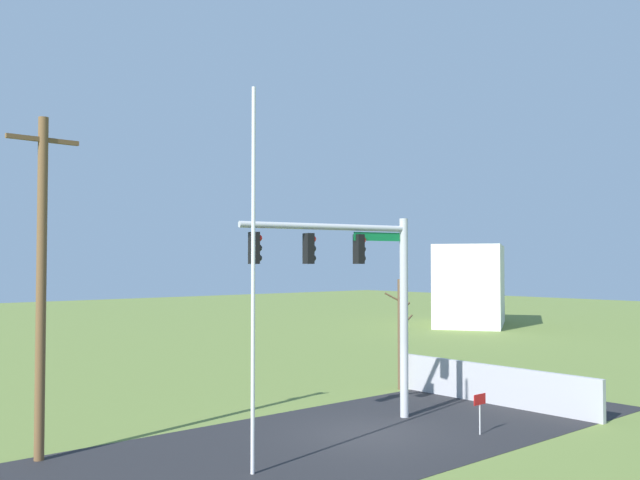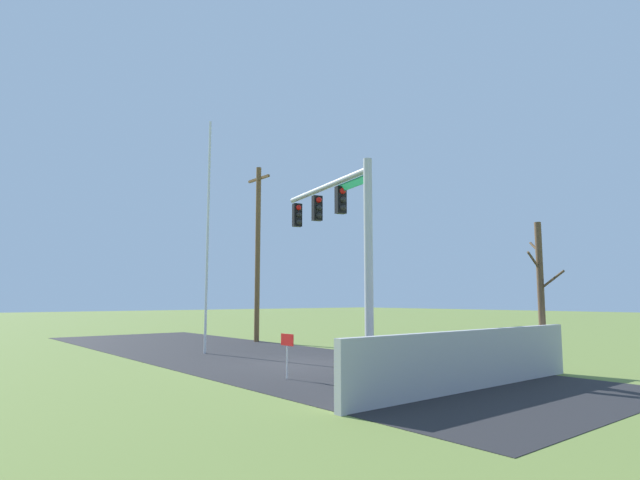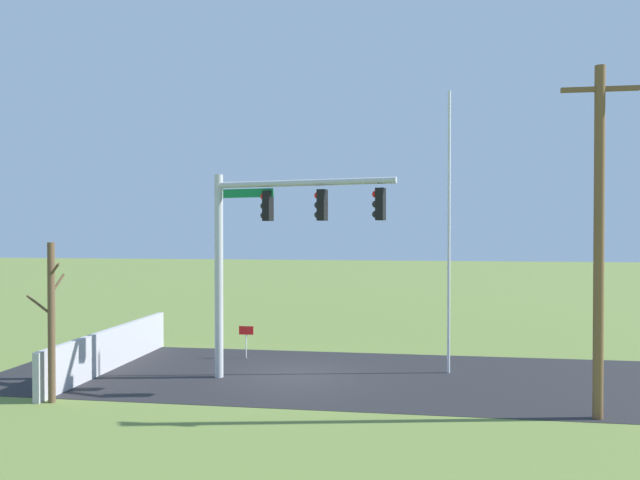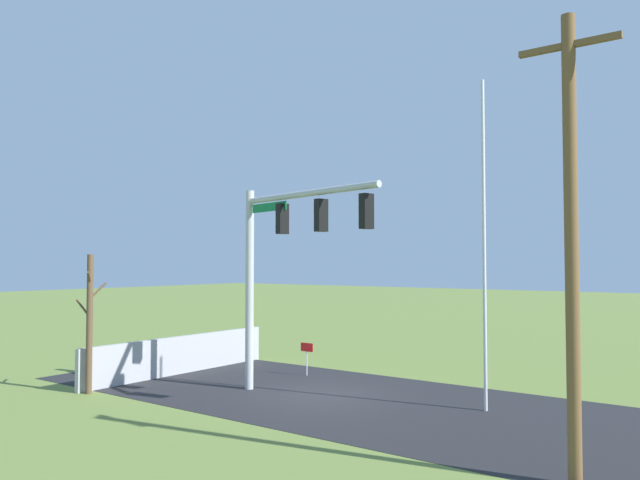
% 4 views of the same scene
% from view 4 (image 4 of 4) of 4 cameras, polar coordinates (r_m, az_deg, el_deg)
% --- Properties ---
extents(ground_plane, '(160.00, 160.00, 0.00)m').
position_cam_4_polar(ground_plane, '(20.04, 0.01, -14.35)').
color(ground_plane, olive).
extents(road_surface, '(28.00, 8.00, 0.01)m').
position_cam_4_polar(road_surface, '(18.03, 10.73, -15.67)').
color(road_surface, '#232326').
rests_on(road_surface, ground_plane).
extents(sidewalk_corner, '(6.00, 6.00, 0.01)m').
position_cam_4_polar(sidewalk_corner, '(21.64, -8.69, -13.41)').
color(sidewalk_corner, '#B7B5AD').
rests_on(sidewalk_corner, ground_plane).
extents(retaining_fence, '(0.20, 8.69, 1.42)m').
position_cam_4_polar(retaining_fence, '(24.13, -13.02, -10.51)').
color(retaining_fence, '#A8A8AD').
rests_on(retaining_fence, ground_plane).
extents(signal_mast, '(5.98, 1.52, 6.67)m').
position_cam_4_polar(signal_mast, '(19.13, -3.64, -0.73)').
color(signal_mast, '#B2B5BA').
rests_on(signal_mast, ground_plane).
extents(flagpole, '(0.10, 0.10, 9.56)m').
position_cam_4_polar(flagpole, '(18.05, 15.20, -0.34)').
color(flagpole, silver).
rests_on(flagpole, ground_plane).
extents(utility_pole, '(1.90, 0.26, 9.04)m').
position_cam_4_polar(utility_pole, '(12.55, 22.61, 0.14)').
color(utility_pole, brown).
rests_on(utility_pole, ground_plane).
extents(bare_tree, '(1.27, 1.02, 4.51)m').
position_cam_4_polar(bare_tree, '(21.18, -20.90, -7.22)').
color(bare_tree, brown).
rests_on(bare_tree, ground_plane).
extents(open_sign, '(0.56, 0.04, 1.22)m').
position_cam_4_polar(open_sign, '(23.10, -1.25, -10.45)').
color(open_sign, silver).
rests_on(open_sign, ground_plane).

